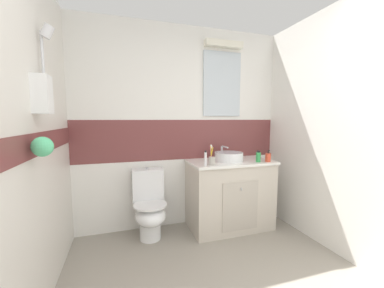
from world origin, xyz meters
name	(u,v)px	position (x,y,z in m)	size (l,w,h in m)	color
ground_plane	(221,287)	(0.00, 1.20, -0.02)	(3.20, 3.48, 0.04)	gray
wall_back_tiled	(182,127)	(0.01, 2.45, 1.26)	(3.20, 0.20, 2.50)	white
wall_left_shower_alcove	(15,137)	(-1.35, 1.20, 1.25)	(0.25, 3.48, 2.50)	silver
wall_right_plain	(354,131)	(1.35, 1.20, 1.25)	(0.10, 3.48, 2.50)	white
vanity_cabinet	(229,194)	(0.53, 2.12, 0.43)	(1.02, 0.58, 0.85)	beige
sink_basin	(229,156)	(0.51, 2.11, 0.91)	(0.35, 0.39, 0.17)	white
toilet	(149,206)	(-0.46, 2.16, 0.37)	(0.37, 0.50, 0.79)	white
toothbrush_cup	(212,160)	(0.21, 1.94, 0.91)	(0.07, 0.07, 0.23)	#B2ADA3
soap_dispenser	(268,157)	(0.93, 1.92, 0.90)	(0.07, 0.07, 0.14)	#D84C33
toothpaste_tube_upright	(205,159)	(0.13, 1.92, 0.93)	(0.03, 0.03, 0.17)	white
lotion_bottle_short	(258,157)	(0.81, 1.94, 0.91)	(0.06, 0.06, 0.14)	green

